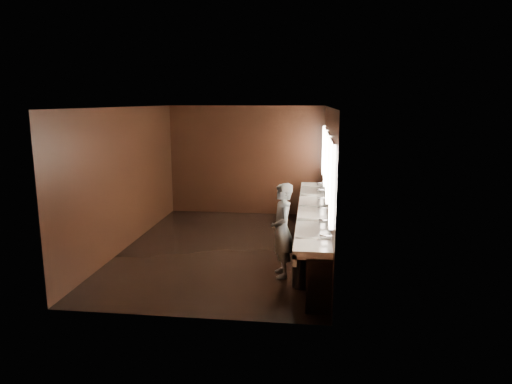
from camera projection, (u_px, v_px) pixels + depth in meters
floor at (225, 248)px, 9.17m from camera, size 6.00×6.00×0.00m
ceiling at (223, 107)px, 8.62m from camera, size 4.00×6.00×0.02m
wall_back at (246, 160)px, 11.81m from camera, size 4.00×0.02×2.80m
wall_front at (181, 219)px, 5.97m from camera, size 4.00×0.02×2.80m
wall_left at (126, 178)px, 9.13m from camera, size 0.02×6.00×2.80m
wall_right at (328, 182)px, 8.66m from camera, size 0.02×6.00×2.80m
sink_counter at (316, 228)px, 8.86m from camera, size 0.55×5.40×1.01m
mirror_band at (327, 164)px, 8.59m from camera, size 0.06×5.03×1.15m
person at (282, 230)px, 7.60m from camera, size 0.50×0.65×1.59m
trash_bin at (302, 271)px, 7.26m from camera, size 0.38×0.38×0.50m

